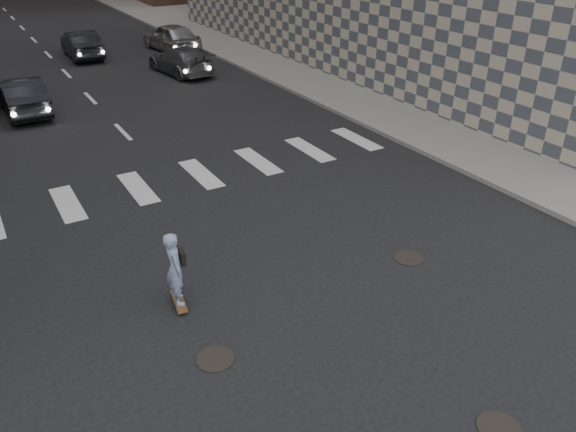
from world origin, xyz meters
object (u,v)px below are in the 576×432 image
at_px(traffic_car_d, 171,37).
at_px(traffic_car_e, 81,44).
at_px(traffic_car_b, 180,60).
at_px(skateboarder, 175,268).
at_px(traffic_car_a, 22,95).

relative_size(traffic_car_d, traffic_car_e, 1.04).
bearing_deg(traffic_car_b, skateboarder, 61.79).
distance_m(traffic_car_a, traffic_car_d, 12.32).
xyz_separation_m(skateboarder, traffic_car_d, (8.47, 23.29, -0.10)).
bearing_deg(skateboarder, traffic_car_d, 79.12).
bearing_deg(traffic_car_e, traffic_car_d, 171.23).
bearing_deg(traffic_car_a, traffic_car_e, -117.14).
height_order(skateboarder, traffic_car_e, skateboarder).
bearing_deg(skateboarder, traffic_car_e, 90.73).
height_order(traffic_car_b, traffic_car_d, traffic_car_d).
bearing_deg(traffic_car_e, traffic_car_b, 120.17).
relative_size(traffic_car_a, traffic_car_d, 0.95).
distance_m(traffic_car_b, traffic_car_d, 5.51).
height_order(skateboarder, traffic_car_b, skateboarder).
xyz_separation_m(traffic_car_d, traffic_car_e, (-4.92, 0.84, -0.06)).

